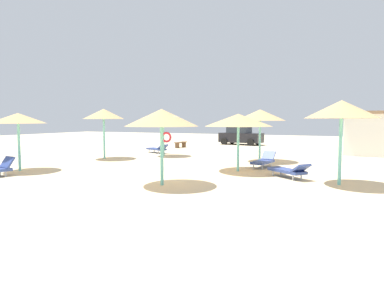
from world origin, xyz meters
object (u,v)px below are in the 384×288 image
at_px(parasol_3, 238,120).
at_px(parasol_5, 260,115).
at_px(parasol_4, 104,114).
at_px(parasol_1, 18,119).
at_px(lounger_2, 157,149).
at_px(bench_0, 181,144).
at_px(beach_cabana, 376,133).
at_px(parasol_2, 163,117).
at_px(parked_car, 241,136).
at_px(parasol_6, 162,118).
at_px(lounger_3, 264,161).
at_px(lounger_0, 289,170).
at_px(parasol_0, 342,110).

height_order(parasol_3, parasol_5, parasol_5).
bearing_deg(parasol_4, parasol_1, -94.53).
height_order(lounger_2, bench_0, lounger_2).
xyz_separation_m(parasol_3, beach_cabana, (6.43, 10.65, -0.85)).
bearing_deg(lounger_2, parasol_1, -99.61).
xyz_separation_m(parasol_2, parasol_3, (6.25, -4.14, -0.18)).
distance_m(parasol_2, bench_0, 6.94).
height_order(parasol_1, beach_cabana, beach_cabana).
xyz_separation_m(parasol_2, beach_cabana, (12.67, 6.51, -1.04)).
height_order(parked_car, beach_cabana, beach_cabana).
bearing_deg(bench_0, parasol_4, -94.20).
distance_m(parasol_5, bench_0, 10.75).
bearing_deg(lounger_2, bench_0, 96.49).
relative_size(parasol_4, beach_cabana, 0.70).
distance_m(parasol_6, lounger_2, 11.80).
relative_size(lounger_2, parked_car, 0.48).
xyz_separation_m(parasol_6, lounger_3, (2.39, 6.05, -2.11)).
bearing_deg(parasol_2, parasol_5, -1.75).
relative_size(parasol_3, lounger_0, 1.65).
height_order(lounger_2, beach_cabana, beach_cabana).
relative_size(lounger_0, bench_0, 1.22).
bearing_deg(parasol_3, lounger_3, 65.00).
distance_m(parasol_4, lounger_3, 9.93).
distance_m(parasol_5, lounger_2, 8.22).
bearing_deg(parasol_4, parasol_6, -37.97).
bearing_deg(lounger_0, lounger_3, 121.26).
distance_m(parasol_6, bench_0, 16.27).
distance_m(parasol_0, parasol_4, 13.42).
height_order(parasol_0, lounger_3, parasol_0).
xyz_separation_m(parasol_6, lounger_0, (3.99, 3.42, -2.12)).
distance_m(lounger_0, lounger_2, 11.93).
bearing_deg(lounger_3, lounger_0, -58.74).
bearing_deg(bench_0, parasol_5, -38.24).
bearing_deg(parasol_2, parasol_4, -132.58).
bearing_deg(lounger_2, parasol_2, -47.85).
height_order(parasol_0, parasol_3, parasol_0).
bearing_deg(parasol_5, lounger_2, 167.68).
xyz_separation_m(parasol_6, lounger_2, (-6.02, 9.92, -2.12)).
bearing_deg(parasol_0, parasol_2, 151.44).
xyz_separation_m(lounger_3, beach_cabana, (5.61, 8.89, 1.17)).
xyz_separation_m(parasol_3, parasol_5, (0.11, 3.94, 0.28)).
height_order(parasol_6, bench_0, parasol_6).
relative_size(parasol_2, lounger_2, 1.41).
bearing_deg(parasol_0, parasol_1, -169.43).
relative_size(parasol_5, lounger_2, 1.48).
bearing_deg(parked_car, parasol_4, -106.85).
relative_size(lounger_3, bench_0, 1.28).
height_order(parasol_3, parked_car, parasol_3).
bearing_deg(lounger_3, parasol_6, -111.59).
bearing_deg(parasol_3, parasol_0, -20.41).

